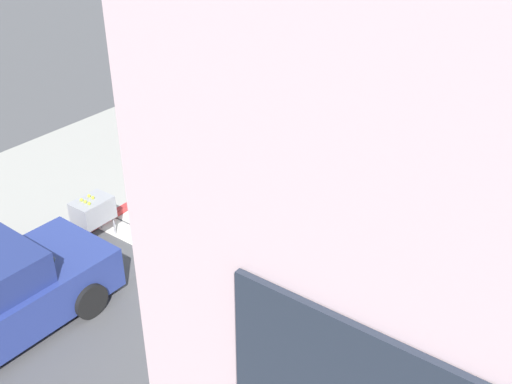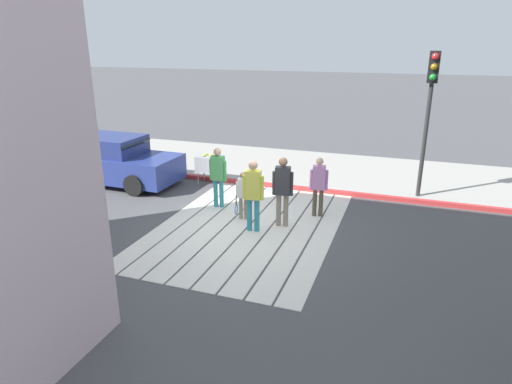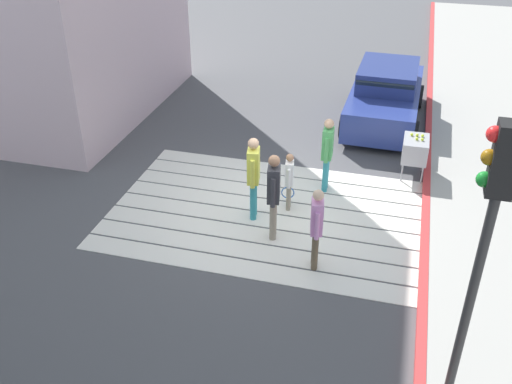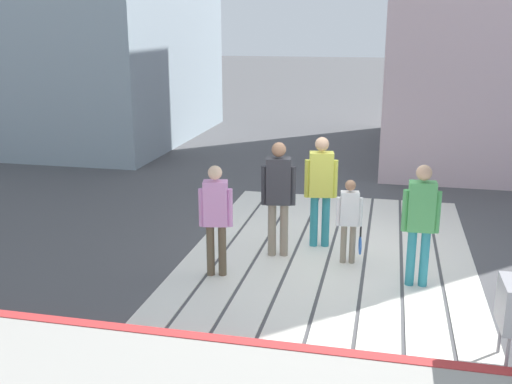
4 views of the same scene
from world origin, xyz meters
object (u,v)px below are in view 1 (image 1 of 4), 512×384
Objects in this scene: pedestrian_adult_trailing at (281,171)px; pedestrian_teen_behind at (195,202)px; pedestrian_adult_side at (265,153)px; pedestrian_child_with_racket at (249,203)px; tennis_ball_cart at (93,210)px; pedestrian_adult_lead at (287,189)px; traffic_light_corner at (252,27)px.

pedestrian_adult_trailing reaches higher than pedestrian_teen_behind.
pedestrian_adult_trailing is 1.11× the size of pedestrian_adult_side.
tennis_ball_cart is at bearing -139.34° from pedestrian_child_with_racket.
pedestrian_adult_trailing is at bearing 71.50° from pedestrian_teen_behind.
tennis_ball_cart is 0.56× the size of pedestrian_adult_trailing.
pedestrian_child_with_racket is at bearing 40.66° from tennis_ball_cart.
pedestrian_adult_lead is 0.87m from pedestrian_child_with_racket.
pedestrian_teen_behind is (1.86, 1.15, 0.30)m from tennis_ball_cart.
pedestrian_child_with_racket is at bearing -93.72° from pedestrian_adult_trailing.
pedestrian_adult_trailing is 1.20m from pedestrian_adult_side.
pedestrian_adult_trailing is (-0.55, 0.58, -0.00)m from pedestrian_adult_lead.
pedestrian_adult_side is at bearing 143.08° from pedestrian_adult_trailing.
pedestrian_adult_lead is 1.00× the size of pedestrian_adult_trailing.
traffic_light_corner is 4.17× the size of tennis_ball_cart.
traffic_light_corner is at bearing 95.98° from tennis_ball_cart.
pedestrian_child_with_racket reaches higher than tennis_ball_cart.
pedestrian_child_with_racket is (-0.07, -1.09, -0.32)m from pedestrian_adult_trailing.
pedestrian_adult_side is (1.60, 3.94, 0.25)m from tennis_ball_cart.
traffic_light_corner is at bearing 125.97° from pedestrian_child_with_racket.
traffic_light_corner is at bearing 131.85° from pedestrian_adult_side.
pedestrian_child_with_racket is (0.62, 0.98, -0.27)m from pedestrian_teen_behind.
traffic_light_corner is 6.25m from pedestrian_teen_behind.
pedestrian_adult_trailing is at bearing 51.65° from tennis_ball_cart.
pedestrian_adult_side is 0.95× the size of pedestrian_teen_behind.
pedestrian_adult_lead reaches higher than pedestrian_adult_trailing.
pedestrian_adult_side reaches higher than tennis_ball_cart.
pedestrian_adult_side is (2.28, -2.54, -2.09)m from traffic_light_corner.
traffic_light_corner reaches higher than pedestrian_adult_lead.
tennis_ball_cart is at bearing -139.61° from pedestrian_adult_lead.
pedestrian_adult_lead is 1.99m from pedestrian_adult_side.
pedestrian_teen_behind is at bearing -122.45° from pedestrian_child_with_racket.
traffic_light_corner is at bearing 134.58° from pedestrian_adult_lead.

